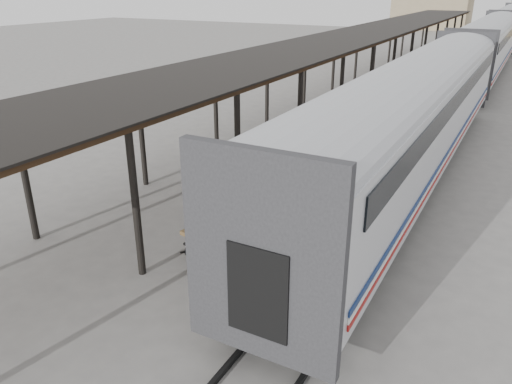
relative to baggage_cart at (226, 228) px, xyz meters
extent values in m
plane|color=slate|center=(0.09, -0.19, -0.65)|extent=(160.00, 160.00, 0.00)
cube|color=silver|center=(3.29, 7.81, 1.95)|extent=(3.00, 24.00, 2.90)
cube|color=#28282B|center=(3.29, -4.09, 1.95)|extent=(3.04, 0.22, 3.50)
cube|color=black|center=(1.77, 7.81, 2.85)|extent=(0.04, 22.08, 0.65)
cube|color=black|center=(3.29, 7.81, 0.25)|extent=(2.55, 23.04, 0.50)
cube|color=silver|center=(3.29, 33.81, 1.95)|extent=(3.00, 24.00, 2.90)
cube|color=#28282B|center=(3.29, 21.91, 1.95)|extent=(3.04, 0.22, 3.50)
cube|color=black|center=(1.77, 33.81, 2.85)|extent=(0.04, 22.08, 0.65)
cube|color=black|center=(3.29, 33.81, 0.25)|extent=(2.55, 23.04, 0.50)
cube|color=silver|center=(3.29, 59.81, 1.95)|extent=(3.00, 24.00, 2.90)
cube|color=#28282B|center=(3.29, 47.91, 1.95)|extent=(3.04, 0.22, 3.50)
cube|color=black|center=(1.77, 59.81, 2.85)|extent=(0.04, 22.08, 0.65)
cube|color=black|center=(3.29, 59.81, 0.25)|extent=(2.55, 23.04, 0.50)
cube|color=black|center=(2.04, -0.69, 1.50)|extent=(0.50, 1.70, 2.00)
imported|color=silver|center=(2.04, -0.69, 1.36)|extent=(0.72, 0.89, 1.72)
cube|color=brown|center=(1.64, -0.84, 0.75)|extent=(0.57, 0.25, 0.42)
cube|color=#422B19|center=(-3.31, 23.81, 3.35)|extent=(4.60, 64.00, 0.18)
cube|color=black|center=(-3.31, 23.81, 3.47)|extent=(4.90, 64.30, 0.06)
cylinder|color=black|center=(-5.36, 23.81, 1.35)|extent=(0.20, 0.20, 4.00)
cylinder|color=black|center=(-5.36, 54.81, 1.35)|extent=(0.20, 0.20, 4.00)
cylinder|color=black|center=(-1.26, 23.81, 1.35)|extent=(0.20, 0.20, 4.00)
cylinder|color=black|center=(-1.26, 54.81, 1.35)|extent=(0.20, 0.20, 4.00)
cube|color=black|center=(2.57, 33.81, -0.59)|extent=(0.10, 150.00, 0.12)
cube|color=black|center=(4.01, 33.81, -0.59)|extent=(0.10, 150.00, 0.12)
cube|color=tan|center=(-9.91, 81.81, 2.35)|extent=(12.00, 8.00, 6.00)
cube|color=brown|center=(0.00, 0.00, 0.15)|extent=(1.62, 2.57, 0.12)
cube|color=black|center=(0.00, 0.00, -0.20)|extent=(1.50, 2.45, 0.06)
cylinder|color=black|center=(-0.64, -0.86, -0.45)|extent=(0.14, 0.41, 0.40)
cylinder|color=black|center=(0.34, -1.02, -0.45)|extent=(0.14, 0.41, 0.40)
cylinder|color=black|center=(-0.34, 1.02, -0.45)|extent=(0.14, 0.41, 0.40)
cylinder|color=black|center=(0.64, 0.86, -0.45)|extent=(0.14, 0.41, 0.40)
cube|color=#333335|center=(-0.12, 0.56, 0.33)|extent=(0.80, 0.62, 0.24)
cube|color=brown|center=(0.37, 0.61, 0.30)|extent=(0.60, 0.50, 0.19)
cube|color=black|center=(-0.28, 0.14, 0.34)|extent=(0.76, 0.62, 0.26)
cube|color=#4D5432|center=(0.31, 0.04, 0.30)|extent=(0.56, 0.47, 0.17)
cube|color=#513A20|center=(-0.17, 0.50, 0.54)|extent=(0.68, 0.55, 0.22)
cube|color=brown|center=(-0.24, 0.17, 0.54)|extent=(0.44, 0.32, 0.18)
cube|color=#333335|center=(-0.08, 0.54, 0.71)|extent=(0.48, 0.37, 0.16)
cube|color=maroon|center=(-2.63, 19.27, -0.17)|extent=(1.08, 1.46, 0.78)
cube|color=maroon|center=(-2.72, 19.60, 0.35)|extent=(0.85, 0.69, 0.30)
cylinder|color=black|center=(-2.85, 18.72, -0.49)|extent=(0.18, 0.33, 0.31)
cylinder|color=black|center=(-2.18, 18.89, -0.49)|extent=(0.18, 0.33, 0.31)
cylinder|color=black|center=(-3.09, 19.65, -0.49)|extent=(0.18, 0.33, 0.31)
cylinder|color=black|center=(-2.41, 19.82, -0.49)|extent=(0.18, 0.33, 0.31)
imported|color=navy|center=(0.25, -0.65, 1.19)|extent=(0.51, 0.74, 1.95)
imported|color=black|center=(-1.59, 16.52, 0.14)|extent=(1.00, 0.68, 1.58)
camera|label=1|loc=(6.80, -10.70, 6.40)|focal=35.00mm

